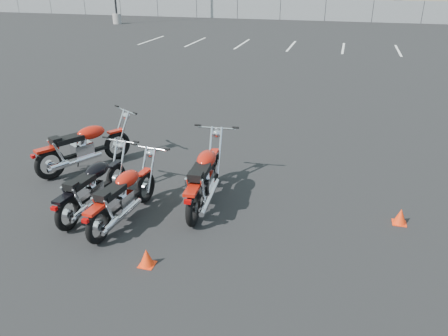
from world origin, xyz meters
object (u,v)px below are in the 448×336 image
(motorcycle_second_black, at_px, (93,187))
(motorcycle_front_red, at_px, (84,147))
(motorcycle_rear_red, at_px, (205,177))
(motorcycle_third_red, at_px, (123,197))

(motorcycle_second_black, bearing_deg, motorcycle_front_red, 125.98)
(motorcycle_second_black, relative_size, motorcycle_rear_red, 0.89)
(motorcycle_front_red, bearing_deg, motorcycle_third_red, -43.96)
(motorcycle_front_red, height_order, motorcycle_rear_red, motorcycle_rear_red)
(motorcycle_front_red, distance_m, motorcycle_third_red, 2.62)
(motorcycle_front_red, relative_size, motorcycle_second_black, 1.04)
(motorcycle_second_black, relative_size, motorcycle_third_red, 1.00)
(motorcycle_third_red, bearing_deg, motorcycle_second_black, 163.92)
(motorcycle_front_red, xyz_separation_m, motorcycle_rear_red, (3.07, -0.81, 0.01))
(motorcycle_front_red, height_order, motorcycle_third_red, motorcycle_front_red)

